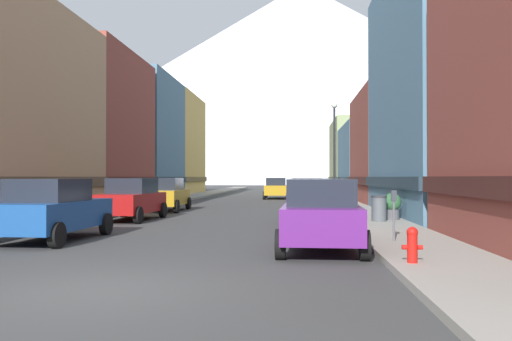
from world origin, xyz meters
The scene contains 25 objects.
ground_plane centered at (0.00, 0.00, 0.00)m, with size 400.00×400.00×0.00m, color #3A3A3A.
sidewalk_left centered at (-6.25, 35.00, 0.07)m, with size 2.50×100.00×0.15m, color gray.
sidewalk_right centered at (6.25, 35.00, 0.07)m, with size 2.50×100.00×0.15m, color gray.
storefront_left_2 centered at (-11.12, 26.35, 4.91)m, with size 7.54×10.65×10.17m.
storefront_left_3 centered at (-10.81, 37.50, 5.15)m, with size 6.93×10.65×10.66m.
storefront_left_4 centered at (-11.82, 48.86, 5.18)m, with size 8.93×11.94×10.71m.
storefront_right_1 centered at (11.64, 16.72, 5.73)m, with size 8.58×13.39×11.83m.
storefront_right_2 centered at (10.56, 28.74, 3.66)m, with size 6.43×10.44×7.61m.
storefront_right_3 centered at (11.44, 40.15, 3.13)m, with size 8.19×11.73×6.50m.
storefront_right_4 centered at (11.36, 52.69, 3.96)m, with size 8.01×12.38×8.21m.
car_left_0 centered at (-3.80, 6.46, 0.90)m, with size 2.18×4.45×1.78m.
car_left_1 centered at (-3.80, 13.81, 0.90)m, with size 2.25×4.48×1.78m.
car_left_2 centered at (-3.80, 19.93, 0.90)m, with size 2.11×4.42×1.78m.
car_right_0 centered at (3.80, 4.98, 0.90)m, with size 2.17×4.45×1.78m.
car_right_1 centered at (3.80, 12.58, 0.90)m, with size 2.25×4.48×1.78m.
car_right_2 centered at (3.80, 21.10, 0.90)m, with size 2.14×4.44×1.78m.
car_driving_0 centered at (1.60, 36.65, 0.90)m, with size 2.06×4.40×1.78m.
fire_hydrant_near centered at (5.45, 2.24, 0.53)m, with size 0.40×0.22×0.70m.
parking_meter_near centered at (5.75, 5.82, 1.01)m, with size 0.14×0.10×1.33m.
trash_bin_right centered at (6.35, 12.14, 0.64)m, with size 0.59×0.59×0.98m.
potted_plant_1 centered at (-7.00, 15.16, 0.56)m, with size 0.52×0.52×0.78m.
potted_plant_2 centered at (7.00, 13.01, 0.72)m, with size 0.72×0.72×1.05m.
pedestrian_0 centered at (6.25, 26.81, 0.88)m, with size 0.36×0.36×1.58m.
streetlamp_right centered at (5.35, 21.27, 3.99)m, with size 0.36×0.36×5.86m.
mountain_backdrop centered at (7.44, 260.00, 49.74)m, with size 297.40×297.40×99.47m, color white.
Camera 1 is at (3.15, -8.41, 1.83)m, focal length 37.43 mm.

